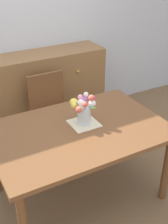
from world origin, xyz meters
TOP-DOWN VIEW (x-y plane):
  - ground_plane at (0.00, 0.00)m, footprint 12.00×12.00m
  - back_wall at (0.00, 1.60)m, footprint 7.00×0.10m
  - dining_table at (0.00, 0.00)m, footprint 1.51×1.01m
  - chair_far at (0.09, 0.85)m, footprint 0.42×0.42m
  - dresser at (0.27, 1.33)m, footprint 1.40×0.47m
  - placemat at (0.08, 0.05)m, footprint 0.24×0.24m
  - flower_vase at (0.08, 0.06)m, footprint 0.24×0.21m

SIDE VIEW (x-z plane):
  - ground_plane at x=0.00m, z-range 0.00..0.00m
  - dresser at x=0.27m, z-range 0.00..1.00m
  - chair_far at x=0.09m, z-range 0.07..0.97m
  - dining_table at x=0.00m, z-range 0.28..1.03m
  - placemat at x=0.08m, z-range 0.74..0.75m
  - flower_vase at x=0.08m, z-range 0.75..1.03m
  - back_wall at x=0.00m, z-range 0.00..2.80m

